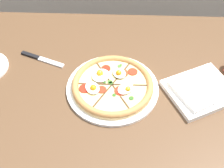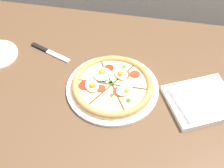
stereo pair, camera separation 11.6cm
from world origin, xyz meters
name	(u,v)px [view 2 (the right image)]	position (x,y,z in m)	size (l,w,h in m)	color
dining_table	(114,100)	(0.00, 0.00, 0.65)	(1.41, 0.91, 0.75)	#513823
pizza	(112,86)	(0.00, -0.02, 0.77)	(0.35, 0.35, 0.05)	white
napkin_folded	(202,100)	(0.33, -0.03, 0.76)	(0.30, 0.29, 0.04)	white
knife_main	(50,52)	(-0.30, 0.13, 0.75)	(0.19, 0.09, 0.01)	silver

